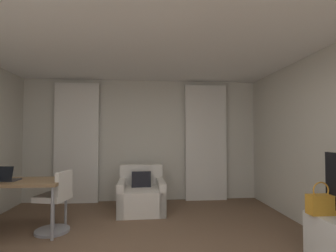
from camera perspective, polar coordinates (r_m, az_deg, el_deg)
wall_window at (r=5.58m, az=-5.69°, el=-3.14°), size 5.12×0.06×2.60m
ceiling at (r=2.83m, az=-6.38°, el=23.61°), size 5.12×6.12×0.06m
curtain_left_panel at (r=5.64m, az=-19.85°, el=-3.52°), size 0.90×0.06×2.50m
curtain_right_panel at (r=5.61m, az=8.52°, el=-3.63°), size 0.90×0.06×2.50m
armchair at (r=4.89m, az=-6.02°, el=-15.36°), size 0.86×0.90×0.82m
desk at (r=4.32m, az=-30.83°, el=-11.31°), size 1.30×0.67×0.75m
desk_chair at (r=4.19m, az=-23.98°, el=-15.88°), size 0.48×0.48×0.88m
laptop at (r=4.34m, az=-32.81°, el=-9.78°), size 0.35×0.28×0.22m
handbag_primary at (r=3.48m, az=31.17°, el=-14.70°), size 0.30×0.14×0.37m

